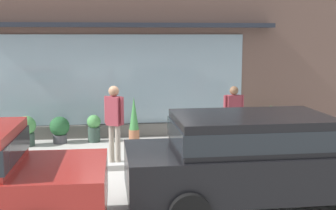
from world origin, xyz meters
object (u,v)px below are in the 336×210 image
at_px(pedestrian_passerby, 114,117).
at_px(potted_plant_doorstep, 94,128).
at_px(potted_plant_near_hydrant, 270,122).
at_px(potted_plant_corner_tall, 60,129).
at_px(pedestrian_with_handbag, 233,113).
at_px(potted_plant_window_left, 26,130).
at_px(fire_hydrant, 214,139).
at_px(parked_car_black, 258,155).
at_px(potted_plant_low_front, 134,121).

relative_size(pedestrian_passerby, potted_plant_doorstep, 2.37).
bearing_deg(potted_plant_near_hydrant, potted_plant_corner_tall, 177.93).
distance_m(pedestrian_with_handbag, pedestrian_passerby, 2.98).
xyz_separation_m(pedestrian_with_handbag, potted_plant_window_left, (-5.14, 1.22, -0.52)).
height_order(pedestrian_with_handbag, potted_plant_doorstep, pedestrian_with_handbag).
xyz_separation_m(fire_hydrant, pedestrian_with_handbag, (0.59, 0.49, 0.52)).
xyz_separation_m(pedestrian_passerby, potted_plant_corner_tall, (-1.41, 2.10, -0.64)).
bearing_deg(potted_plant_window_left, pedestrian_passerby, -40.22).
bearing_deg(parked_car_black, pedestrian_passerby, 127.21).
distance_m(fire_hydrant, potted_plant_window_left, 4.86).
xyz_separation_m(pedestrian_passerby, potted_plant_doorstep, (-0.51, 2.11, -0.64)).
height_order(potted_plant_doorstep, potted_plant_low_front, potted_plant_low_front).
bearing_deg(pedestrian_with_handbag, potted_plant_corner_tall, -22.32).
relative_size(potted_plant_doorstep, potted_plant_low_front, 0.60).
xyz_separation_m(parked_car_black, potted_plant_low_front, (-1.74, 4.90, -0.30)).
distance_m(parked_car_black, potted_plant_near_hydrant, 5.33).
relative_size(potted_plant_low_front, potted_plant_near_hydrant, 1.32).
bearing_deg(potted_plant_doorstep, potted_plant_corner_tall, -179.55).
bearing_deg(pedestrian_with_handbag, potted_plant_low_front, -31.47).
bearing_deg(parked_car_black, potted_plant_window_left, 132.60).
relative_size(pedestrian_with_handbag, potted_plant_corner_tall, 2.28).
distance_m(parked_car_black, potted_plant_doorstep, 5.86).
height_order(potted_plant_near_hydrant, potted_plant_corner_tall, potted_plant_near_hydrant).
bearing_deg(potted_plant_low_front, pedestrian_with_handbag, -27.58).
distance_m(fire_hydrant, parked_car_black, 3.21).
bearing_deg(pedestrian_with_handbag, potted_plant_window_left, -17.29).
relative_size(fire_hydrant, potted_plant_window_left, 1.07).
relative_size(pedestrian_with_handbag, potted_plant_doorstep, 2.20).
height_order(potted_plant_low_front, potted_plant_near_hydrant, potted_plant_low_front).
distance_m(potted_plant_near_hydrant, potted_plant_window_left, 6.59).
relative_size(potted_plant_doorstep, potted_plant_window_left, 0.94).
bearing_deg(potted_plant_corner_tall, potted_plant_low_front, -6.13).
height_order(parked_car_black, potted_plant_low_front, parked_car_black).
relative_size(potted_plant_low_front, potted_plant_corner_tall, 1.74).
xyz_separation_m(potted_plant_doorstep, potted_plant_window_left, (-1.72, -0.22, 0.04)).
bearing_deg(potted_plant_doorstep, fire_hydrant, -34.41).
bearing_deg(potted_plant_low_front, pedestrian_passerby, -106.33).
bearing_deg(potted_plant_near_hydrant, potted_plant_low_front, -179.95).
height_order(fire_hydrant, potted_plant_corner_tall, fire_hydrant).
distance_m(fire_hydrant, potted_plant_corner_tall, 4.20).
bearing_deg(pedestrian_with_handbag, fire_hydrant, 35.91).
distance_m(pedestrian_with_handbag, potted_plant_doorstep, 3.75).
height_order(pedestrian_passerby, potted_plant_corner_tall, pedestrian_passerby).
bearing_deg(parked_car_black, potted_plant_corner_tall, 125.80).
distance_m(potted_plant_doorstep, potted_plant_corner_tall, 0.90).
bearing_deg(potted_plant_window_left, potted_plant_doorstep, 7.35).
relative_size(pedestrian_passerby, potted_plant_corner_tall, 2.45).
distance_m(pedestrian_with_handbag, potted_plant_low_front, 2.68).
height_order(pedestrian_with_handbag, parked_car_black, pedestrian_with_handbag).
bearing_deg(pedestrian_passerby, parked_car_black, 162.34).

